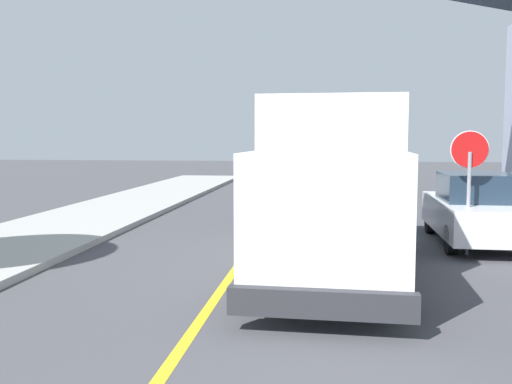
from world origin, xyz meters
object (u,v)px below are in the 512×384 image
object	(u,v)px
parked_car_mid	(344,177)
parked_car_far	(333,170)
box_truck	(333,177)
stop_sign	(469,168)
parked_car_furthest	(337,165)
parked_car_near	(336,193)
parked_van_across	(475,210)

from	to	relation	value
parked_car_mid	parked_car_far	distance (m)	5.70
box_truck	parked_car_mid	xyz separation A→B (m)	(0.68, 14.33, -0.97)
stop_sign	parked_car_furthest	bearing A→B (deg)	95.48
parked_car_mid	parked_car_far	xyz separation A→B (m)	(-0.42, 5.69, 0.00)
box_truck	parked_car_far	distance (m)	20.04
box_truck	stop_sign	bearing A→B (deg)	30.35
box_truck	stop_sign	distance (m)	3.35
parked_car_furthest	stop_sign	distance (m)	24.52
parked_car_near	parked_car_mid	world-z (taller)	same
parked_car_near	stop_sign	world-z (taller)	stop_sign
stop_sign	box_truck	bearing A→B (deg)	-149.65
parked_car_far	parked_van_across	world-z (taller)	same
box_truck	stop_sign	size ratio (longest dim) A/B	2.75
parked_car_furthest	parked_car_near	bearing A→B (deg)	-91.05
stop_sign	parked_car_mid	bearing A→B (deg)	99.93
parked_car_mid	parked_van_across	bearing A→B (deg)	-76.55
box_truck	parked_car_mid	bearing A→B (deg)	87.30
parked_car_furthest	stop_sign	size ratio (longest dim) A/B	1.67
parked_car_mid	stop_sign	xyz separation A→B (m)	(2.21, -12.63, 1.06)
parked_car_near	parked_van_across	bearing A→B (deg)	-51.56
parked_car_mid	parked_car_near	bearing A→B (deg)	-93.74
parked_car_near	parked_van_across	xyz separation A→B (m)	(3.18, -4.01, 0.00)
parked_car_far	stop_sign	xyz separation A→B (m)	(2.63, -18.32, 1.06)
parked_car_near	parked_van_across	size ratio (longest dim) A/B	0.99
box_truck	stop_sign	world-z (taller)	box_truck
box_truck	parked_car_furthest	distance (m)	26.10
stop_sign	parked_car_far	bearing A→B (deg)	98.18
parked_car_mid	stop_sign	size ratio (longest dim) A/B	1.66
parked_car_near	parked_car_mid	distance (m)	7.31
parked_car_near	parked_car_mid	bearing A→B (deg)	86.26
box_truck	parked_van_across	bearing A→B (deg)	41.83
parked_car_near	stop_sign	xyz separation A→B (m)	(2.69, -5.34, 1.06)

